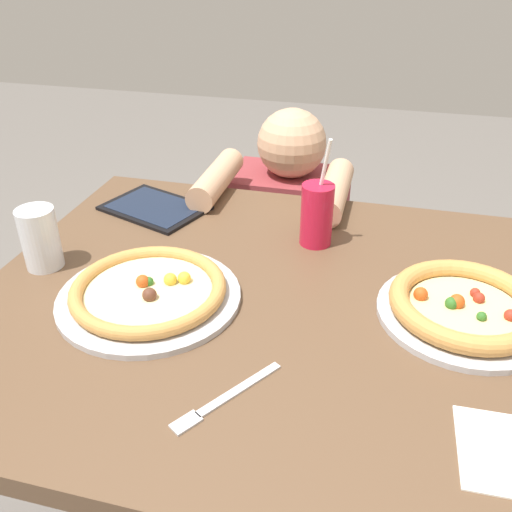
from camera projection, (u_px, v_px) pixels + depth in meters
dining_table at (267, 344)px, 1.11m from camera, size 1.11×0.94×0.75m
pizza_near at (149, 292)px, 1.04m from camera, size 0.34×0.34×0.04m
pizza_far at (465, 307)px, 0.99m from camera, size 0.31×0.31×0.05m
drink_cup_colored at (317, 214)px, 1.20m from camera, size 0.07×0.07×0.24m
water_cup_clear at (41, 236)px, 1.12m from camera, size 0.08×0.08×0.13m
fork at (223, 399)px, 0.82m from camera, size 0.13×0.18×0.00m
tablet at (155, 208)px, 1.37m from camera, size 0.28×0.24×0.01m
diner_seated at (287, 259)px, 1.78m from camera, size 0.38×0.51×0.92m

